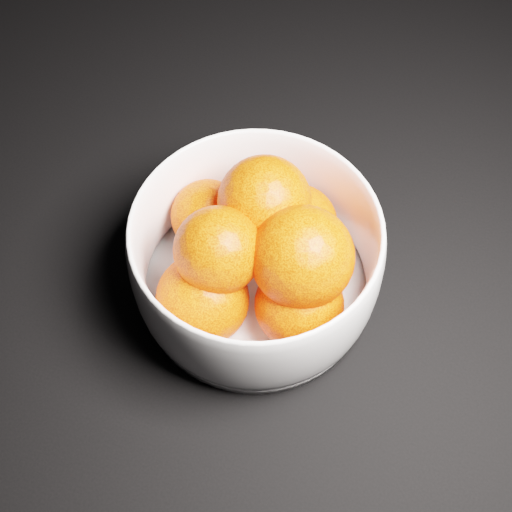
% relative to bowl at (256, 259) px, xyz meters
% --- Properties ---
extents(bowl, '(0.20, 0.20, 0.10)m').
position_rel_bowl_xyz_m(bowl, '(0.00, 0.00, 0.00)').
color(bowl, white).
rests_on(bowl, ground).
extents(orange_pile, '(0.17, 0.16, 0.12)m').
position_rel_bowl_xyz_m(orange_pile, '(0.00, -0.00, 0.01)').
color(orange_pile, '#FF4209').
rests_on(orange_pile, bowl).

